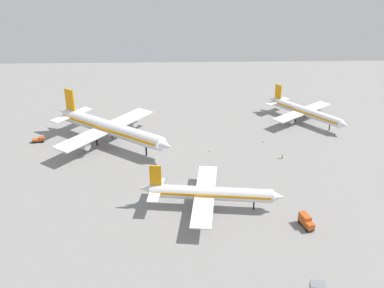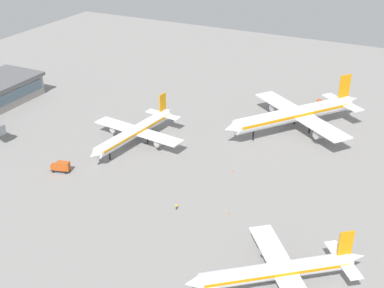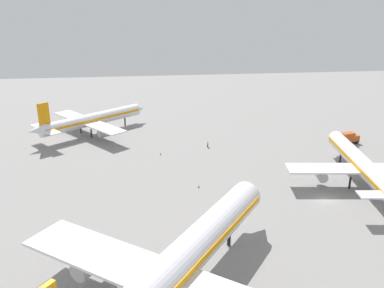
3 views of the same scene
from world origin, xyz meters
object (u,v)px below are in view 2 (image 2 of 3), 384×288
object	(u,v)px
pushback_tractor	(319,102)
safety_cone_mid_apron	(229,213)
ground_crew_worker	(176,206)
safety_cone_near_gate	(233,171)
airplane_distant	(296,114)
catering_truck	(61,167)
airplane_at_gate	(279,270)
airplane_taxiing	(135,131)

from	to	relation	value
pushback_tractor	safety_cone_mid_apron	size ratio (longest dim) A/B	7.79
safety_cone_mid_apron	ground_crew_worker	bearing A→B (deg)	-71.68
safety_cone_near_gate	airplane_distant	bearing A→B (deg)	167.18
pushback_tractor	ground_crew_worker	size ratio (longest dim) A/B	2.80
airplane_distant	catering_truck	xyz separation A→B (m)	(58.62, -53.77, -4.47)
safety_cone_mid_apron	catering_truck	bearing A→B (deg)	-87.46
airplane_at_gate	safety_cone_mid_apron	bearing A→B (deg)	-84.51
airplane_taxiing	ground_crew_worker	size ratio (longest dim) A/B	24.83
airplane_at_gate	catering_truck	xyz separation A→B (m)	(-17.87, -72.47, -2.70)
airplane_taxiing	safety_cone_near_gate	size ratio (longest dim) A/B	69.11
pushback_tractor	safety_cone_mid_apron	xyz separation A→B (m)	(83.16, -2.78, -0.67)
airplane_taxiing	safety_cone_mid_apron	distance (m)	48.74
safety_cone_near_gate	safety_cone_mid_apron	distance (m)	21.74
airplane_distant	catering_truck	world-z (taller)	airplane_distant
catering_truck	ground_crew_worker	distance (m)	39.81
safety_cone_near_gate	safety_cone_mid_apron	size ratio (longest dim) A/B	1.00
airplane_at_gate	safety_cone_near_gate	size ratio (longest dim) A/B	55.38
catering_truck	ground_crew_worker	bearing A→B (deg)	161.04
airplane_at_gate	safety_cone_mid_apron	distance (m)	28.39
airplane_distant	safety_cone_mid_apron	bearing A→B (deg)	36.00
pushback_tractor	ground_crew_worker	world-z (taller)	pushback_tractor
airplane_distant	pushback_tractor	bearing A→B (deg)	-147.37
safety_cone_near_gate	safety_cone_mid_apron	world-z (taller)	same
airplane_at_gate	pushback_tractor	world-z (taller)	airplane_at_gate
airplane_at_gate	airplane_distant	xyz separation A→B (m)	(-76.49, -18.70, 1.77)
airplane_at_gate	safety_cone_mid_apron	size ratio (longest dim) A/B	55.38
catering_truck	ground_crew_worker	xyz separation A→B (m)	(2.02, 39.75, -0.85)
ground_crew_worker	pushback_tractor	bearing A→B (deg)	-45.82
airplane_at_gate	ground_crew_worker	world-z (taller)	airplane_at_gate
airplane_distant	pushback_tractor	xyz separation A→B (m)	(-26.89, 1.97, -5.20)
pushback_tractor	safety_cone_near_gate	bearing A→B (deg)	-19.66
airplane_taxiing	pushback_tractor	bearing A→B (deg)	149.89
airplane_taxiing	safety_cone_mid_apron	xyz separation A→B (m)	(22.84, 42.85, -4.29)
airplane_taxiing	safety_cone_near_gate	distance (m)	35.84
catering_truck	ground_crew_worker	size ratio (longest dim) A/B	3.54
airplane_taxiing	catering_truck	distance (m)	27.30
airplane_taxiing	safety_cone_mid_apron	size ratio (longest dim) A/B	69.11
pushback_tractor	airplane_at_gate	bearing A→B (deg)	-1.29
safety_cone_mid_apron	airplane_at_gate	bearing A→B (deg)	43.97
ground_crew_worker	safety_cone_mid_apron	world-z (taller)	ground_crew_worker
catering_truck	ground_crew_worker	world-z (taller)	catering_truck
airplane_at_gate	catering_truck	size ratio (longest dim) A/B	5.62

